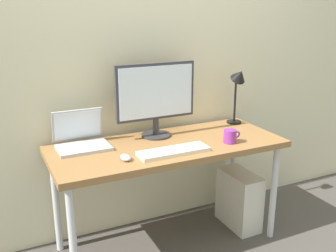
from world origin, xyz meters
The scene contains 10 objects.
ground_plane centered at (0.00, 0.00, 0.00)m, with size 6.00×6.00×0.00m, color #4C4742.
back_wall centered at (0.00, 0.37, 1.30)m, with size 4.40×0.04×2.60m, color beige.
desk centered at (0.00, 0.00, 0.67)m, with size 1.51×0.61×0.73m.
monitor centered at (-0.01, 0.17, 1.01)m, with size 0.55×0.20×0.50m.
laptop centered at (-0.52, 0.19, 0.79)m, with size 0.32×0.27×0.23m.
desk_lamp centered at (0.66, 0.17, 1.04)m, with size 0.11×0.16×0.44m.
keyboard centered at (-0.04, -0.17, 0.74)m, with size 0.44×0.14×0.02m, color silver.
mouse centered at (-0.34, -0.15, 0.75)m, with size 0.06×0.09×0.03m, color silver.
coffee_mug centered at (0.37, -0.15, 0.78)m, with size 0.12×0.08×0.09m.
computer_tower centered at (0.58, -0.02, 0.21)m, with size 0.18×0.36×0.42m, color silver.
Camera 1 is at (-1.03, -2.14, 1.59)m, focal length 41.83 mm.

